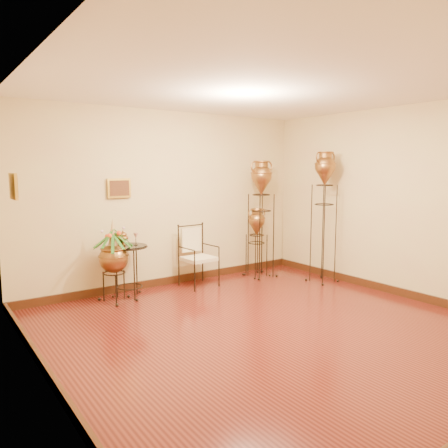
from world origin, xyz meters
TOP-DOWN VIEW (x-y plane):
  - ground at (0.00, 0.00)m, footprint 5.00×5.00m
  - room_shell at (-0.01, 0.01)m, footprint 5.02×5.02m
  - amphora_tall at (2.15, 1.13)m, footprint 0.50×0.50m
  - amphora_mid at (1.53, 2.01)m, footprint 0.51×0.51m
  - amphora_short at (1.50, 2.08)m, footprint 0.48×0.48m
  - planter_urn at (-1.11, 2.08)m, footprint 0.84×0.84m
  - armchair at (0.30, 2.08)m, footprint 0.59×0.55m
  - side_table at (-0.86, 2.15)m, footprint 0.54×0.54m

SIDE VIEW (x-z plane):
  - ground at x=0.00m, z-range 0.00..0.00m
  - side_table at x=-0.86m, z-range -0.08..0.90m
  - armchair at x=0.30m, z-range 0.00..0.99m
  - amphora_short at x=1.50m, z-range 0.00..1.22m
  - planter_urn at x=-1.11m, z-range 0.07..1.29m
  - amphora_mid at x=1.53m, z-range 0.01..2.06m
  - amphora_tall at x=2.15m, z-range 0.02..2.21m
  - room_shell at x=-0.01m, z-range 0.33..3.14m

